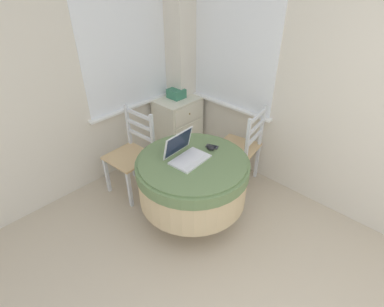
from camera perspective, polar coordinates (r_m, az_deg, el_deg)
corner_room_shell at (r=2.72m, az=0.98°, el=12.19°), size 4.32×4.85×2.55m
round_dining_table at (r=2.80m, az=0.10°, el=-4.52°), size 1.04×1.04×0.73m
laptop at (r=2.68m, az=-1.19°, el=-0.05°), size 0.37×0.31×0.24m
computer_mouse at (r=2.82m, az=3.56°, el=1.13°), size 0.06×0.09×0.05m
cell_phone at (r=2.87m, az=3.84°, el=1.34°), size 0.09×0.13×0.01m
dining_chair_near_back_window at (r=3.31m, az=-11.31°, el=-0.17°), size 0.46×0.46×0.95m
dining_chair_near_right_window at (r=3.40m, az=9.29°, el=1.04°), size 0.51×0.50×0.95m
corner_cabinet at (r=3.99m, az=-2.63°, el=5.34°), size 0.57×0.44×0.77m
storage_box at (r=3.83m, az=-3.01°, el=11.35°), size 0.17×0.19×0.11m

